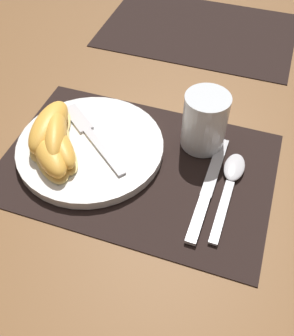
{
  "coord_description": "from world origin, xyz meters",
  "views": [
    {
      "loc": [
        0.16,
        -0.41,
        0.5
      ],
      "look_at": [
        0.02,
        -0.02,
        0.02
      ],
      "focal_mm": 42.0,
      "sensor_mm": 36.0,
      "label": 1
    }
  ],
  "objects_px": {
    "juice_glass": "(204,124)",
    "spoon": "(231,178)",
    "knife": "(208,189)",
    "citrus_wedge_2": "(59,145)",
    "citrus_wedge_1": "(56,137)",
    "fork": "(89,133)",
    "citrus_wedge_3": "(50,154)",
    "citrus_wedge_0": "(49,129)",
    "plate": "(90,147)"
  },
  "relations": [
    {
      "from": "juice_glass",
      "to": "spoon",
      "type": "relative_size",
      "value": 0.56
    },
    {
      "from": "knife",
      "to": "citrus_wedge_2",
      "type": "height_order",
      "value": "citrus_wedge_2"
    },
    {
      "from": "citrus_wedge_1",
      "to": "juice_glass",
      "type": "bearing_deg",
      "value": 24.15
    },
    {
      "from": "fork",
      "to": "juice_glass",
      "type": "bearing_deg",
      "value": 17.28
    },
    {
      "from": "citrus_wedge_1",
      "to": "citrus_wedge_2",
      "type": "distance_m",
      "value": 0.02
    },
    {
      "from": "citrus_wedge_2",
      "to": "citrus_wedge_3",
      "type": "relative_size",
      "value": 0.99
    },
    {
      "from": "juice_glass",
      "to": "citrus_wedge_0",
      "type": "bearing_deg",
      "value": -160.41
    },
    {
      "from": "citrus_wedge_2",
      "to": "citrus_wedge_3",
      "type": "height_order",
      "value": "same"
    },
    {
      "from": "juice_glass",
      "to": "knife",
      "type": "bearing_deg",
      "value": -71.19
    },
    {
      "from": "fork",
      "to": "citrus_wedge_3",
      "type": "height_order",
      "value": "citrus_wedge_3"
    },
    {
      "from": "juice_glass",
      "to": "knife",
      "type": "xyz_separation_m",
      "value": [
        0.03,
        -0.1,
        -0.04
      ]
    },
    {
      "from": "juice_glass",
      "to": "citrus_wedge_1",
      "type": "xyz_separation_m",
      "value": [
        -0.23,
        -0.1,
        -0.01
      ]
    },
    {
      "from": "citrus_wedge_2",
      "to": "citrus_wedge_3",
      "type": "distance_m",
      "value": 0.02
    },
    {
      "from": "knife",
      "to": "citrus_wedge_1",
      "type": "bearing_deg",
      "value": -179.66
    },
    {
      "from": "plate",
      "to": "fork",
      "type": "bearing_deg",
      "value": 115.9
    },
    {
      "from": "knife",
      "to": "spoon",
      "type": "distance_m",
      "value": 0.05
    },
    {
      "from": "plate",
      "to": "juice_glass",
      "type": "height_order",
      "value": "juice_glass"
    },
    {
      "from": "spoon",
      "to": "citrus_wedge_0",
      "type": "height_order",
      "value": "citrus_wedge_0"
    },
    {
      "from": "citrus_wedge_2",
      "to": "fork",
      "type": "bearing_deg",
      "value": 62.61
    },
    {
      "from": "juice_glass",
      "to": "citrus_wedge_3",
      "type": "height_order",
      "value": "juice_glass"
    },
    {
      "from": "knife",
      "to": "fork",
      "type": "height_order",
      "value": "fork"
    },
    {
      "from": "citrus_wedge_1",
      "to": "citrus_wedge_2",
      "type": "xyz_separation_m",
      "value": [
        0.01,
        -0.01,
        -0.0
      ]
    },
    {
      "from": "plate",
      "to": "knife",
      "type": "distance_m",
      "value": 0.21
    },
    {
      "from": "plate",
      "to": "citrus_wedge_2",
      "type": "distance_m",
      "value": 0.06
    },
    {
      "from": "plate",
      "to": "citrus_wedge_3",
      "type": "bearing_deg",
      "value": -128.81
    },
    {
      "from": "plate",
      "to": "citrus_wedge_1",
      "type": "bearing_deg",
      "value": -156.38
    },
    {
      "from": "juice_glass",
      "to": "citrus_wedge_3",
      "type": "bearing_deg",
      "value": -148.67
    },
    {
      "from": "citrus_wedge_1",
      "to": "citrus_wedge_3",
      "type": "xyz_separation_m",
      "value": [
        0.01,
        -0.03,
        -0.0
      ]
    },
    {
      "from": "citrus_wedge_0",
      "to": "knife",
      "type": "bearing_deg",
      "value": -2.4
    },
    {
      "from": "plate",
      "to": "citrus_wedge_1",
      "type": "relative_size",
      "value": 1.88
    },
    {
      "from": "citrus_wedge_0",
      "to": "fork",
      "type": "bearing_deg",
      "value": 26.4
    },
    {
      "from": "plate",
      "to": "citrus_wedge_0",
      "type": "height_order",
      "value": "citrus_wedge_0"
    },
    {
      "from": "spoon",
      "to": "fork",
      "type": "distance_m",
      "value": 0.26
    },
    {
      "from": "spoon",
      "to": "fork",
      "type": "height_order",
      "value": "fork"
    },
    {
      "from": "citrus_wedge_2",
      "to": "spoon",
      "type": "bearing_deg",
      "value": 9.28
    },
    {
      "from": "spoon",
      "to": "fork",
      "type": "bearing_deg",
      "value": 177.91
    },
    {
      "from": "fork",
      "to": "citrus_wedge_1",
      "type": "bearing_deg",
      "value": -131.88
    },
    {
      "from": "fork",
      "to": "plate",
      "type": "bearing_deg",
      "value": -64.1
    },
    {
      "from": "plate",
      "to": "citrus_wedge_3",
      "type": "xyz_separation_m",
      "value": [
        -0.04,
        -0.06,
        0.02
      ]
    },
    {
      "from": "juice_glass",
      "to": "citrus_wedge_2",
      "type": "distance_m",
      "value": 0.25
    },
    {
      "from": "juice_glass",
      "to": "fork",
      "type": "distance_m",
      "value": 0.2
    },
    {
      "from": "citrus_wedge_2",
      "to": "juice_glass",
      "type": "bearing_deg",
      "value": 27.71
    },
    {
      "from": "juice_glass",
      "to": "citrus_wedge_1",
      "type": "distance_m",
      "value": 0.25
    },
    {
      "from": "citrus_wedge_3",
      "to": "citrus_wedge_0",
      "type": "bearing_deg",
      "value": 119.84
    },
    {
      "from": "spoon",
      "to": "citrus_wedge_2",
      "type": "distance_m",
      "value": 0.29
    },
    {
      "from": "fork",
      "to": "citrus_wedge_2",
      "type": "bearing_deg",
      "value": -117.39
    },
    {
      "from": "plate",
      "to": "spoon",
      "type": "xyz_separation_m",
      "value": [
        0.24,
        0.01,
        -0.0
      ]
    },
    {
      "from": "juice_glass",
      "to": "citrus_wedge_0",
      "type": "xyz_separation_m",
      "value": [
        -0.25,
        -0.09,
        -0.01
      ]
    },
    {
      "from": "citrus_wedge_3",
      "to": "knife",
      "type": "bearing_deg",
      "value": 7.72
    },
    {
      "from": "citrus_wedge_0",
      "to": "citrus_wedge_1",
      "type": "xyz_separation_m",
      "value": [
        0.02,
        -0.01,
        0.0
      ]
    }
  ]
}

